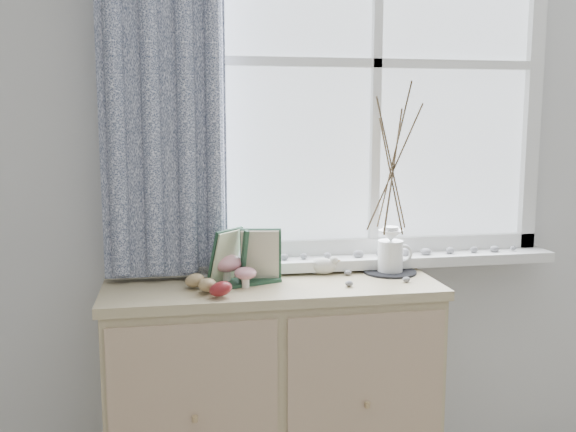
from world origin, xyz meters
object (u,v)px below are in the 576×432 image
object	(u,v)px
sideboard	(273,395)
toadstool_cluster	(231,266)
twig_pitcher	(392,164)
botanical_book	(244,257)

from	to	relation	value
sideboard	toadstool_cluster	xyz separation A→B (m)	(-0.15, 0.01, 0.49)
sideboard	twig_pitcher	distance (m)	0.97
sideboard	twig_pitcher	size ratio (longest dim) A/B	1.64
sideboard	botanical_book	bearing A→B (deg)	-169.89
sideboard	toadstool_cluster	distance (m)	0.51
toadstool_cluster	twig_pitcher	bearing A→B (deg)	6.06
toadstool_cluster	twig_pitcher	distance (m)	0.71
twig_pitcher	toadstool_cluster	bearing A→B (deg)	-178.95
botanical_book	toadstool_cluster	xyz separation A→B (m)	(-0.04, 0.03, -0.04)
twig_pitcher	sideboard	bearing A→B (deg)	-176.00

